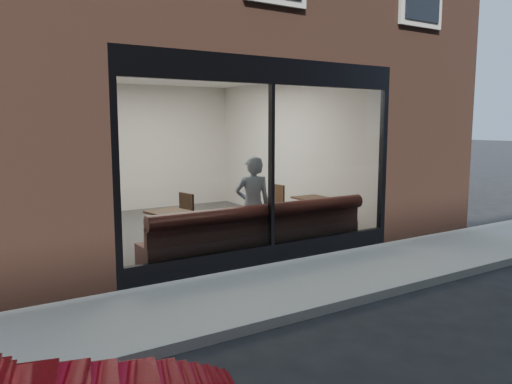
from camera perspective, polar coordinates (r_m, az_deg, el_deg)
ground at (r=6.54m, az=12.13°, el=-12.07°), size 120.00×120.00×0.00m
sidewalk_near at (r=7.24m, az=6.48°, el=-9.92°), size 40.00×2.00×0.01m
kerb_near at (r=6.48m, az=12.46°, el=-11.69°), size 40.00×0.10×0.12m
host_building_pier_right at (r=14.78m, az=0.77°, el=5.44°), size 2.50×12.00×3.20m
host_building_backfill at (r=15.96m, az=-16.74°, el=5.29°), size 5.00×6.00×3.20m
cafe_floor at (r=10.54m, az=-7.37°, el=-4.23°), size 6.00×6.00×0.00m
cafe_ceiling at (r=10.36m, az=-7.68°, el=13.19°), size 6.00×6.00×0.00m
cafe_wall_back at (r=13.09m, az=-13.11°, el=4.94°), size 5.00×0.00×5.00m
cafe_wall_left at (r=9.54m, az=-21.21°, el=3.64°), size 0.00×6.00×6.00m
cafe_wall_right at (r=11.60m, az=3.72°, el=4.79°), size 0.00×6.00×6.00m
storefront_kick at (r=8.01m, az=1.73°, el=-7.07°), size 5.00×0.10×0.30m
storefront_header at (r=7.78m, az=1.82°, el=13.67°), size 5.00×0.10×0.40m
storefront_mullion at (r=7.77m, az=1.77°, el=2.97°), size 0.06×0.10×2.50m
storefront_glass at (r=7.74m, az=1.90°, el=2.95°), size 4.80×0.00×4.80m
banquette at (r=8.31m, az=0.17°, el=-5.98°), size 4.00×0.55×0.45m
person at (r=8.41m, az=-0.37°, el=-1.57°), size 0.71×0.58×1.67m
cafe_table_left at (r=8.46m, az=-10.00°, el=-2.28°), size 0.71×0.71×0.04m
cafe_table_right at (r=9.97m, az=6.38°, el=-0.69°), size 0.62×0.62×0.04m
cafe_chair_left at (r=9.22m, az=-8.87°, el=-4.60°), size 0.50×0.50×0.04m
cafe_chair_right at (r=10.42m, az=1.61°, el=-3.08°), size 0.47×0.47×0.04m
wall_poster at (r=9.54m, az=-20.89°, el=2.54°), size 0.02×0.63×0.84m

